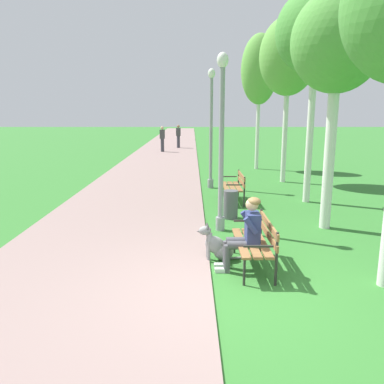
{
  "coord_description": "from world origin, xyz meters",
  "views": [
    {
      "loc": [
        -0.64,
        -5.22,
        2.62
      ],
      "look_at": [
        -0.61,
        3.01,
        0.9
      ],
      "focal_mm": 36.45,
      "sensor_mm": 36.0,
      "label": 1
    }
  ],
  "objects_px": {
    "dog_grey": "(217,246)",
    "litter_bin": "(229,204)",
    "birch_tree_third": "(315,33)",
    "birch_tree_fourth": "(287,57)",
    "pedestrian_further_distant": "(177,136)",
    "park_bench_near": "(256,239)",
    "park_bench_mid": "(234,184)",
    "birch_tree_fifth": "(258,70)",
    "lamp_post_near": "(220,142)",
    "pedestrian_distant": "(161,139)",
    "birch_tree_second": "(336,45)",
    "person_seated_on_near_bench": "(245,231)",
    "lamp_post_mid": "(210,128)"
  },
  "relations": [
    {
      "from": "dog_grey",
      "to": "litter_bin",
      "type": "relative_size",
      "value": 1.19
    },
    {
      "from": "birch_tree_third",
      "to": "birch_tree_fourth",
      "type": "xyz_separation_m",
      "value": [
        0.06,
        3.27,
        -0.21
      ]
    },
    {
      "from": "litter_bin",
      "to": "pedestrian_further_distant",
      "type": "height_order",
      "value": "pedestrian_further_distant"
    },
    {
      "from": "park_bench_near",
      "to": "park_bench_mid",
      "type": "height_order",
      "value": "same"
    },
    {
      "from": "birch_tree_fifth",
      "to": "dog_grey",
      "type": "bearing_deg",
      "value": -102.58
    },
    {
      "from": "lamp_post_near",
      "to": "pedestrian_further_distant",
      "type": "distance_m",
      "value": 19.51
    },
    {
      "from": "pedestrian_distant",
      "to": "birch_tree_second",
      "type": "bearing_deg",
      "value": -73.37
    },
    {
      "from": "park_bench_near",
      "to": "lamp_post_near",
      "type": "xyz_separation_m",
      "value": [
        -0.46,
        2.14,
        1.46
      ]
    },
    {
      "from": "park_bench_near",
      "to": "person_seated_on_near_bench",
      "type": "distance_m",
      "value": 0.28
    },
    {
      "from": "park_bench_mid",
      "to": "birch_tree_fifth",
      "type": "height_order",
      "value": "birch_tree_fifth"
    },
    {
      "from": "birch_tree_third",
      "to": "pedestrian_further_distant",
      "type": "height_order",
      "value": "birch_tree_third"
    },
    {
      "from": "park_bench_near",
      "to": "person_seated_on_near_bench",
      "type": "xyz_separation_m",
      "value": [
        -0.21,
        -0.09,
        0.17
      ]
    },
    {
      "from": "person_seated_on_near_bench",
      "to": "birch_tree_fifth",
      "type": "bearing_deg",
      "value": 79.88
    },
    {
      "from": "park_bench_near",
      "to": "litter_bin",
      "type": "relative_size",
      "value": 2.14
    },
    {
      "from": "dog_grey",
      "to": "pedestrian_distant",
      "type": "xyz_separation_m",
      "value": [
        -2.36,
        18.5,
        0.58
      ]
    },
    {
      "from": "person_seated_on_near_bench",
      "to": "birch_tree_second",
      "type": "height_order",
      "value": "birch_tree_second"
    },
    {
      "from": "park_bench_mid",
      "to": "lamp_post_near",
      "type": "xyz_separation_m",
      "value": [
        -0.63,
        -2.8,
        1.46
      ]
    },
    {
      "from": "lamp_post_mid",
      "to": "birch_tree_second",
      "type": "xyz_separation_m",
      "value": [
        2.39,
        -4.7,
        1.91
      ]
    },
    {
      "from": "birch_tree_third",
      "to": "birch_tree_fifth",
      "type": "xyz_separation_m",
      "value": [
        -0.39,
        6.64,
        -0.32
      ]
    },
    {
      "from": "birch_tree_fifth",
      "to": "litter_bin",
      "type": "xyz_separation_m",
      "value": [
        -2.01,
        -8.43,
        -4.02
      ]
    },
    {
      "from": "birch_tree_fourth",
      "to": "birch_tree_fifth",
      "type": "relative_size",
      "value": 0.99
    },
    {
      "from": "pedestrian_further_distant",
      "to": "lamp_post_mid",
      "type": "bearing_deg",
      "value": -83.67
    },
    {
      "from": "litter_bin",
      "to": "pedestrian_distant",
      "type": "distance_m",
      "value": 15.98
    },
    {
      "from": "lamp_post_near",
      "to": "birch_tree_fourth",
      "type": "height_order",
      "value": "birch_tree_fourth"
    },
    {
      "from": "lamp_post_mid",
      "to": "pedestrian_further_distant",
      "type": "distance_m",
      "value": 14.66
    },
    {
      "from": "park_bench_mid",
      "to": "birch_tree_fifth",
      "type": "xyz_separation_m",
      "value": [
        1.71,
        6.61,
        3.85
      ]
    },
    {
      "from": "birch_tree_fourth",
      "to": "birch_tree_fifth",
      "type": "height_order",
      "value": "birch_tree_fifth"
    },
    {
      "from": "pedestrian_further_distant",
      "to": "birch_tree_fourth",
      "type": "bearing_deg",
      "value": -71.87
    },
    {
      "from": "lamp_post_near",
      "to": "birch_tree_fifth",
      "type": "bearing_deg",
      "value": 76.07
    },
    {
      "from": "park_bench_mid",
      "to": "birch_tree_second",
      "type": "xyz_separation_m",
      "value": [
        1.77,
        -2.61,
        3.46
      ]
    },
    {
      "from": "pedestrian_distant",
      "to": "pedestrian_further_distant",
      "type": "height_order",
      "value": "same"
    },
    {
      "from": "litter_bin",
      "to": "birch_tree_fourth",
      "type": "bearing_deg",
      "value": 64.14
    },
    {
      "from": "birch_tree_third",
      "to": "lamp_post_near",
      "type": "bearing_deg",
      "value": -134.41
    },
    {
      "from": "park_bench_mid",
      "to": "person_seated_on_near_bench",
      "type": "height_order",
      "value": "person_seated_on_near_bench"
    },
    {
      "from": "park_bench_mid",
      "to": "person_seated_on_near_bench",
      "type": "distance_m",
      "value": 5.05
    },
    {
      "from": "lamp_post_near",
      "to": "birch_tree_fifth",
      "type": "distance_m",
      "value": 9.99
    },
    {
      "from": "lamp_post_mid",
      "to": "birch_tree_fourth",
      "type": "distance_m",
      "value": 3.85
    },
    {
      "from": "birch_tree_second",
      "to": "birch_tree_fourth",
      "type": "relative_size",
      "value": 0.87
    },
    {
      "from": "person_seated_on_near_bench",
      "to": "pedestrian_further_distant",
      "type": "relative_size",
      "value": 0.76
    },
    {
      "from": "birch_tree_fifth",
      "to": "pedestrian_further_distant",
      "type": "xyz_separation_m",
      "value": [
        -3.93,
        10.0,
        -3.52
      ]
    },
    {
      "from": "dog_grey",
      "to": "pedestrian_distant",
      "type": "bearing_deg",
      "value": 97.28
    },
    {
      "from": "lamp_post_near",
      "to": "pedestrian_distant",
      "type": "bearing_deg",
      "value": 98.62
    },
    {
      "from": "person_seated_on_near_bench",
      "to": "pedestrian_further_distant",
      "type": "xyz_separation_m",
      "value": [
        -1.85,
        21.64,
        0.16
      ]
    },
    {
      "from": "pedestrian_distant",
      "to": "birch_tree_fourth",
      "type": "bearing_deg",
      "value": -63.51
    },
    {
      "from": "person_seated_on_near_bench",
      "to": "lamp_post_near",
      "type": "bearing_deg",
      "value": 96.56
    },
    {
      "from": "birch_tree_fourth",
      "to": "birch_tree_fifth",
      "type": "distance_m",
      "value": 3.4
    },
    {
      "from": "lamp_post_mid",
      "to": "birch_tree_fifth",
      "type": "distance_m",
      "value": 5.58
    },
    {
      "from": "birch_tree_third",
      "to": "park_bench_mid",
      "type": "bearing_deg",
      "value": 179.36
    },
    {
      "from": "person_seated_on_near_bench",
      "to": "birch_tree_third",
      "type": "relative_size",
      "value": 0.21
    },
    {
      "from": "birch_tree_fourth",
      "to": "pedestrian_further_distant",
      "type": "distance_m",
      "value": 14.52
    }
  ]
}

